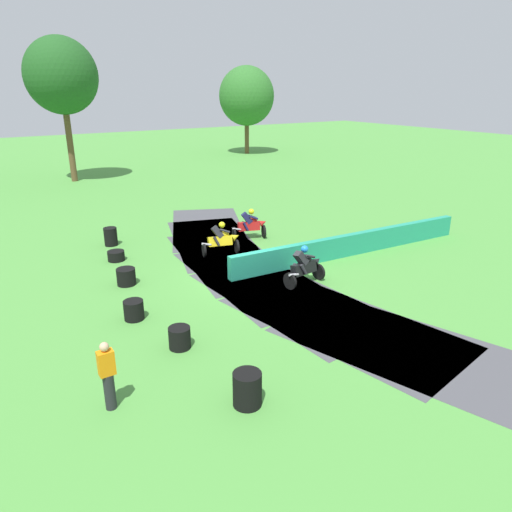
# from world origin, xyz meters

# --- Properties ---
(ground_plane) EXTENTS (120.00, 120.00, 0.00)m
(ground_plane) POSITION_xyz_m (0.00, 0.00, 0.00)
(ground_plane) COLOR #4C933D
(track_asphalt) EXTENTS (6.65, 21.40, 0.01)m
(track_asphalt) POSITION_xyz_m (0.57, -0.03, 0.00)
(track_asphalt) COLOR #47474C
(track_asphalt) RESTS_ON ground
(safety_barrier) EXTENTS (11.54, 0.92, 0.90)m
(safety_barrier) POSITION_xyz_m (4.90, -0.26, 0.45)
(safety_barrier) COLOR #239375
(safety_barrier) RESTS_ON ground
(motorcycle_lead_red) EXTENTS (1.71, 1.12, 1.42)m
(motorcycle_lead_red) POSITION_xyz_m (2.44, 3.91, 0.66)
(motorcycle_lead_red) COLOR black
(motorcycle_lead_red) RESTS_ON ground
(motorcycle_chase_yellow) EXTENTS (1.73, 1.12, 1.43)m
(motorcycle_chase_yellow) POSITION_xyz_m (0.30, 2.74, 0.64)
(motorcycle_chase_yellow) COLOR black
(motorcycle_chase_yellow) RESTS_ON ground
(motorcycle_trailing_black) EXTENTS (1.68, 0.85, 1.43)m
(motorcycle_trailing_black) POSITION_xyz_m (1.28, -1.60, 0.65)
(motorcycle_trailing_black) COLOR black
(motorcycle_trailing_black) RESTS_ON ground
(tire_stack_near) EXTENTS (0.57, 0.57, 0.80)m
(tire_stack_near) POSITION_xyz_m (-3.28, 6.39, 0.40)
(tire_stack_near) COLOR black
(tire_stack_near) RESTS_ON ground
(tire_stack_mid_a) EXTENTS (0.67, 0.67, 0.40)m
(tire_stack_mid_a) POSITION_xyz_m (-3.69, 4.34, 0.20)
(tire_stack_mid_a) COLOR black
(tire_stack_mid_a) RESTS_ON ground
(tire_stack_mid_b) EXTENTS (0.66, 0.66, 0.60)m
(tire_stack_mid_b) POSITION_xyz_m (-4.13, 1.70, 0.30)
(tire_stack_mid_b) COLOR black
(tire_stack_mid_b) RESTS_ON ground
(tire_stack_far) EXTENTS (0.60, 0.60, 0.60)m
(tire_stack_far) POSITION_xyz_m (-4.78, -1.02, 0.30)
(tire_stack_far) COLOR black
(tire_stack_far) RESTS_ON ground
(tire_stack_extra_a) EXTENTS (0.59, 0.59, 0.60)m
(tire_stack_extra_a) POSITION_xyz_m (-4.30, -3.29, 0.30)
(tire_stack_extra_a) COLOR black
(tire_stack_extra_a) RESTS_ON ground
(tire_stack_extra_b) EXTENTS (0.65, 0.65, 0.80)m
(tire_stack_extra_b) POSITION_xyz_m (-4.04, -6.33, 0.40)
(tire_stack_extra_b) COLOR black
(tire_stack_extra_b) RESTS_ON ground
(track_marshal) EXTENTS (0.34, 0.24, 1.63)m
(track_marshal) POSITION_xyz_m (-6.62, -4.83, 0.82)
(track_marshal) COLOR #232328
(track_marshal) RESTS_ON ground
(tree_far_left) EXTENTS (5.51, 5.51, 8.59)m
(tree_far_left) POSITION_xyz_m (17.57, 28.83, 5.68)
(tree_far_left) COLOR brown
(tree_far_left) RESTS_ON ground
(tree_far_right) EXTENTS (4.95, 4.95, 9.91)m
(tree_far_right) POSITION_xyz_m (-1.13, 22.81, 7.28)
(tree_far_right) COLOR brown
(tree_far_right) RESTS_ON ground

